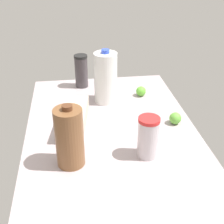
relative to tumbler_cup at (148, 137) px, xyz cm
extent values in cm
cube|color=#A99A9D|center=(18.77, 11.48, -10.09)|extent=(120.00, 76.00, 3.00)
cylinder|color=silver|center=(0.00, 0.00, -0.74)|extent=(8.09, 8.09, 15.71)
cylinder|color=red|center=(0.00, 0.00, 7.82)|extent=(8.33, 8.33, 1.40)
cylinder|color=white|center=(48.69, 10.68, 4.47)|extent=(11.69, 11.69, 26.14)
cylinder|color=blue|center=(48.69, 10.68, 18.44)|extent=(4.09, 4.09, 1.80)
cylinder|color=brown|center=(-0.96, 29.84, 3.07)|extent=(10.56, 10.56, 23.32)
cylinder|color=#59331E|center=(-0.96, 29.84, 15.63)|extent=(3.70, 3.70, 1.80)
cube|color=beige|center=(26.79, 27.99, -4.99)|extent=(33.18, 15.75, 7.22)
cylinder|color=#3D373A|center=(68.77, 22.25, 0.05)|extent=(7.23, 7.23, 17.28)
cylinder|color=black|center=(68.77, 22.25, 9.39)|extent=(7.45, 7.45, 1.40)
sphere|color=#5EB634|center=(52.14, -8.87, -5.95)|extent=(5.29, 5.29, 5.29)
sphere|color=#61AF3B|center=(21.75, -18.34, -5.83)|extent=(5.52, 5.52, 5.52)
camera|label=1|loc=(-96.58, 27.04, 67.37)|focal=50.00mm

